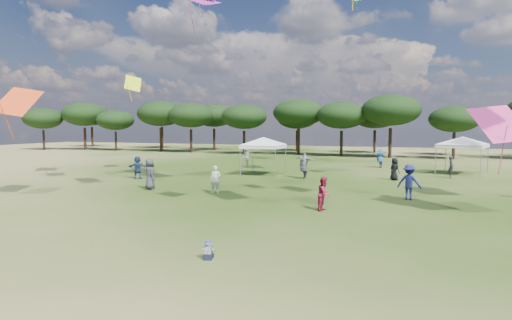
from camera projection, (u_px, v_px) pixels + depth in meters
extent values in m
plane|color=#334B16|center=(173.00, 281.00, 10.78)|extent=(140.00, 140.00, 0.00)
cylinder|color=black|center=(44.00, 140.00, 67.62)|extent=(0.35, 0.35, 3.09)
ellipsoid|color=black|center=(43.00, 118.00, 67.34)|extent=(6.01, 6.01, 3.24)
cylinder|color=black|center=(85.00, 139.00, 67.42)|extent=(0.40, 0.40, 3.51)
ellipsoid|color=black|center=(84.00, 114.00, 67.11)|extent=(6.82, 6.82, 3.68)
cylinder|color=black|center=(116.00, 141.00, 65.46)|extent=(0.33, 0.33, 2.92)
ellipsoid|color=black|center=(115.00, 120.00, 65.20)|extent=(5.67, 5.67, 3.06)
cylinder|color=black|center=(161.00, 140.00, 62.94)|extent=(0.40, 0.40, 3.49)
ellipsoid|color=black|center=(161.00, 114.00, 62.63)|extent=(6.79, 6.79, 3.66)
cylinder|color=black|center=(191.00, 141.00, 60.95)|extent=(0.38, 0.38, 3.32)
ellipsoid|color=black|center=(191.00, 115.00, 60.65)|extent=(6.44, 6.44, 3.47)
cylinder|color=black|center=(244.00, 143.00, 57.43)|extent=(0.36, 0.36, 3.14)
ellipsoid|color=black|center=(244.00, 117.00, 57.15)|extent=(6.11, 6.11, 3.29)
cylinder|color=black|center=(298.00, 142.00, 56.42)|extent=(0.40, 0.40, 3.46)
ellipsoid|color=black|center=(299.00, 113.00, 56.11)|extent=(6.73, 6.73, 3.63)
cylinder|color=black|center=(341.00, 144.00, 53.35)|extent=(0.37, 0.37, 3.21)
ellipsoid|color=black|center=(342.00, 115.00, 53.07)|extent=(6.24, 6.24, 3.36)
cylinder|color=black|center=(390.00, 143.00, 50.94)|extent=(0.41, 0.41, 3.56)
ellipsoid|color=black|center=(391.00, 110.00, 50.62)|extent=(6.91, 6.91, 3.73)
cylinder|color=black|center=(453.00, 147.00, 48.92)|extent=(0.33, 0.33, 2.88)
ellipsoid|color=black|center=(454.00, 119.00, 48.66)|extent=(5.60, 5.60, 3.02)
cylinder|color=black|center=(92.00, 137.00, 77.65)|extent=(0.41, 0.41, 3.56)
ellipsoid|color=black|center=(92.00, 115.00, 77.33)|extent=(6.92, 6.92, 3.73)
cylinder|color=black|center=(162.00, 137.00, 72.39)|extent=(0.41, 0.41, 3.62)
ellipsoid|color=black|center=(162.00, 114.00, 72.07)|extent=(7.03, 7.03, 3.79)
cylinder|color=black|center=(214.00, 139.00, 66.91)|extent=(0.39, 0.39, 3.37)
ellipsoid|color=black|center=(214.00, 116.00, 66.61)|extent=(6.54, 6.54, 3.53)
cylinder|color=black|center=(297.00, 141.00, 64.19)|extent=(0.36, 0.36, 3.11)
ellipsoid|color=black|center=(297.00, 118.00, 63.91)|extent=(6.05, 6.05, 3.26)
cylinder|color=black|center=(375.00, 142.00, 59.60)|extent=(0.37, 0.37, 3.20)
ellipsoid|color=black|center=(375.00, 116.00, 59.31)|extent=(6.21, 6.21, 3.35)
cylinder|color=black|center=(454.00, 144.00, 55.11)|extent=(0.34, 0.34, 2.99)
ellipsoid|color=black|center=(455.00, 118.00, 54.84)|extent=(5.81, 5.81, 3.13)
cylinder|color=gray|center=(240.00, 161.00, 32.55)|extent=(0.06, 0.06, 2.31)
cylinder|color=gray|center=(275.00, 163.00, 31.61)|extent=(0.06, 0.06, 2.31)
cylinder|color=gray|center=(253.00, 159.00, 35.18)|extent=(0.06, 0.06, 2.31)
cylinder|color=gray|center=(286.00, 160.00, 34.24)|extent=(0.06, 0.06, 2.31)
cube|color=white|center=(263.00, 146.00, 33.30)|extent=(2.97, 2.97, 0.25)
pyramid|color=white|center=(263.00, 137.00, 33.24)|extent=(6.03, 6.03, 0.60)
cylinder|color=gray|center=(435.00, 160.00, 33.67)|extent=(0.06, 0.06, 2.33)
cylinder|color=gray|center=(481.00, 162.00, 31.75)|extent=(0.06, 0.06, 2.33)
cylinder|color=gray|center=(445.00, 158.00, 36.22)|extent=(0.06, 0.06, 2.33)
cylinder|color=gray|center=(488.00, 159.00, 34.30)|extent=(0.06, 0.06, 2.33)
cube|color=white|center=(462.00, 146.00, 33.89)|extent=(4.19, 4.19, 0.25)
pyramid|color=white|center=(463.00, 137.00, 33.83)|extent=(6.54, 6.54, 0.60)
cube|color=black|center=(208.00, 256.00, 12.51)|extent=(0.29, 0.29, 0.18)
cube|color=black|center=(207.00, 256.00, 12.69)|extent=(0.14, 0.23, 0.10)
cube|color=black|center=(212.00, 256.00, 12.68)|extent=(0.14, 0.23, 0.10)
cube|color=white|center=(208.00, 250.00, 12.50)|extent=(0.26, 0.21, 0.24)
cylinder|color=white|center=(204.00, 249.00, 12.57)|extent=(0.13, 0.24, 0.14)
cylinder|color=white|center=(213.00, 249.00, 12.55)|extent=(0.13, 0.24, 0.14)
sphere|color=#E0B293|center=(208.00, 244.00, 12.48)|extent=(0.16, 0.16, 0.16)
cone|color=#4E72B6|center=(208.00, 243.00, 12.48)|extent=(0.27, 0.27, 0.03)
cylinder|color=#4E72B6|center=(208.00, 242.00, 12.48)|extent=(0.18, 0.18, 0.07)
imported|color=maroon|center=(324.00, 194.00, 19.60)|extent=(0.70, 0.84, 1.56)
imported|color=navy|center=(380.00, 158.00, 39.43)|extent=(1.69, 2.13, 1.76)
imported|color=#545359|center=(304.00, 166.00, 31.15)|extent=(2.11, 2.03, 1.88)
imported|color=#353339|center=(150.00, 174.00, 26.01)|extent=(1.11, 1.05, 1.91)
imported|color=beige|center=(215.00, 179.00, 24.69)|extent=(0.67, 0.54, 1.60)
imported|color=navy|center=(409.00, 182.00, 22.44)|extent=(1.31, 0.89, 1.87)
imported|color=navy|center=(138.00, 167.00, 31.16)|extent=(1.64, 0.94, 1.68)
imported|color=#29292E|center=(451.00, 167.00, 31.50)|extent=(0.42, 0.62, 1.65)
imported|color=beige|center=(245.00, 157.00, 40.12)|extent=(0.91, 1.03, 1.79)
imported|color=black|center=(395.00, 169.00, 30.38)|extent=(0.92, 0.88, 1.59)
plane|color=#CCDC17|center=(133.00, 83.00, 35.28)|extent=(1.73, 2.05, 1.57)
plane|color=#E83A88|center=(500.00, 123.00, 18.05)|extent=(3.06, 2.60, 1.70)
plane|color=#F0491C|center=(18.00, 101.00, 22.41)|extent=(2.46, 2.41, 1.74)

